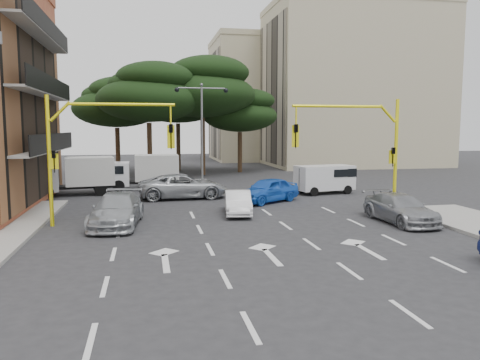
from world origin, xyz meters
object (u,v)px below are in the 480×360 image
object	(u,v)px
van_white	(325,179)
box_truck_b	(144,172)
signal_mast_right	(364,140)
car_blue_compact	(268,190)
box_truck_a	(75,176)
signal_mast_left	(90,142)
car_silver_cross_a	(183,186)
car_silver_parked	(400,208)
car_white_hatch	(238,203)
street_lamp_center	(202,116)
car_silver_wagon	(117,210)

from	to	relation	value
van_white	box_truck_b	size ratio (longest dim) A/B	0.76
signal_mast_right	box_truck_b	world-z (taller)	signal_mast_right
box_truck_b	car_blue_compact	bearing A→B (deg)	-135.64
box_truck_a	signal_mast_left	bearing A→B (deg)	-176.72
car_silver_cross_a	car_silver_parked	xyz separation A→B (m)	(9.61, -9.76, -0.10)
car_white_hatch	box_truck_a	distance (m)	12.99
van_white	car_blue_compact	bearing A→B (deg)	-69.37
box_truck_b	signal_mast_right	bearing A→B (deg)	-137.95
box_truck_b	car_silver_cross_a	bearing A→B (deg)	-153.40
signal_mast_left	car_white_hatch	xyz separation A→B (m)	(7.19, 1.28, -3.27)
street_lamp_center	box_truck_a	bearing A→B (deg)	-157.29
car_silver_wagon	box_truck_b	bearing A→B (deg)	90.70
car_silver_cross_a	car_silver_parked	bearing A→B (deg)	-137.58
signal_mast_right	signal_mast_left	size ratio (longest dim) A/B	1.00
street_lamp_center	car_silver_parked	size ratio (longest dim) A/B	1.65
car_silver_wagon	car_white_hatch	bearing A→B (deg)	21.77
box_truck_a	box_truck_b	distance (m)	4.94
car_blue_compact	box_truck_b	size ratio (longest dim) A/B	0.84
car_white_hatch	car_silver_wagon	distance (m)	6.29
street_lamp_center	box_truck_b	distance (m)	6.36
street_lamp_center	car_silver_cross_a	world-z (taller)	street_lamp_center
signal_mast_left	car_silver_wagon	world-z (taller)	signal_mast_left
car_silver_wagon	car_silver_cross_a	bearing A→B (deg)	70.90
car_silver_wagon	car_silver_parked	xyz separation A→B (m)	(13.27, -1.91, -0.06)
box_truck_a	van_white	bearing A→B (deg)	-107.44
signal_mast_left	van_white	world-z (taller)	signal_mast_left
street_lamp_center	box_truck_b	bearing A→B (deg)	-158.98
street_lamp_center	car_white_hatch	world-z (taller)	street_lamp_center
street_lamp_center	van_white	xyz separation A→B (m)	(7.71, -6.30, -4.44)
car_white_hatch	signal_mast_left	bearing A→B (deg)	-161.92
street_lamp_center	car_blue_compact	distance (m)	10.70
car_blue_compact	van_white	bearing A→B (deg)	87.92
signal_mast_left	box_truck_a	world-z (taller)	signal_mast_left
van_white	signal_mast_right	bearing A→B (deg)	-16.95
signal_mast_right	car_silver_wagon	bearing A→B (deg)	-178.00
signal_mast_left	car_blue_compact	world-z (taller)	signal_mast_left
signal_mast_left	car_blue_compact	size ratio (longest dim) A/B	1.38
signal_mast_right	car_silver_parked	distance (m)	4.05
car_white_hatch	car_blue_compact	distance (m)	4.38
car_silver_wagon	box_truck_b	size ratio (longest dim) A/B	0.99
car_silver_wagon	van_white	distance (m)	15.66
signal_mast_right	car_silver_wagon	world-z (taller)	signal_mast_right
van_white	box_truck_a	size ratio (longest dim) A/B	0.76
car_silver_wagon	box_truck_b	distance (m)	12.78
signal_mast_right	box_truck_a	world-z (taller)	signal_mast_right
car_silver_cross_a	box_truck_a	xyz separation A→B (m)	(-7.00, 2.83, 0.49)
signal_mast_right	car_silver_parked	bearing A→B (deg)	-71.10
car_blue_compact	box_truck_a	distance (m)	13.10
signal_mast_left	car_white_hatch	bearing A→B (deg)	10.09
car_blue_compact	box_truck_b	world-z (taller)	box_truck_b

